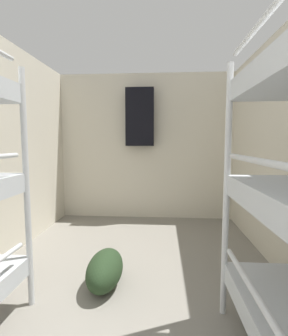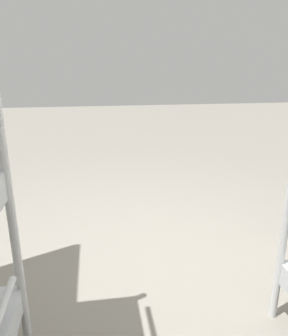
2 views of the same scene
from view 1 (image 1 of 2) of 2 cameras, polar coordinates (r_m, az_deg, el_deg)
The scene contains 3 objects.
wall_back at distance 4.30m, azimuth 0.41°, elevation 4.61°, with size 2.90×0.06×2.34m.
duffel_bag at distance 2.45m, azimuth -8.49°, elevation -21.02°, with size 0.30×0.60×0.30m.
hanging_coat at distance 4.17m, azimuth -0.93°, elevation 11.04°, with size 0.44×0.12×0.90m.
Camera 1 is at (0.28, 0.53, 1.25)m, focal length 28.00 mm.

